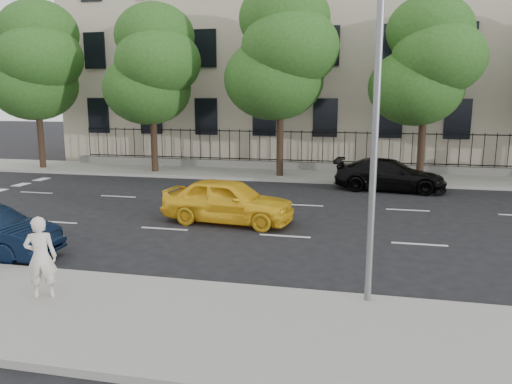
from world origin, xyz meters
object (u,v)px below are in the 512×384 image
black_sedan (390,175)px  woman_near (41,257)px  yellow_taxi (228,201)px  street_light (378,53)px

black_sedan → woman_near: bearing=157.4°
black_sedan → woman_near: 16.45m
yellow_taxi → black_sedan: size_ratio=0.91×
street_light → woman_near: street_light is taller
street_light → yellow_taxi: street_light is taller
street_light → woman_near: bearing=-164.6°
street_light → black_sedan: size_ratio=1.62×
yellow_taxi → woman_near: woman_near is taller
yellow_taxi → woman_near: (-1.98, -7.35, 0.25)m
street_light → woman_near: size_ratio=4.62×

